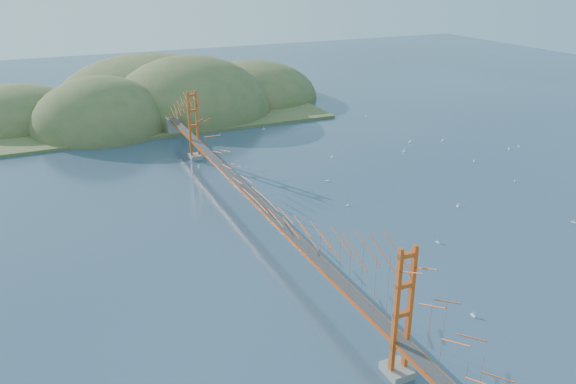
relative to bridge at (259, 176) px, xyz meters
name	(u,v)px	position (x,y,z in m)	size (l,w,h in m)	color
ground	(260,228)	(0.00, -0.18, -7.01)	(320.00, 320.00, 0.00)	#2D415A
bridge	(259,176)	(0.00, 0.00, 0.00)	(2.20, 94.40, 12.00)	gray
far_headlands	(159,108)	(2.21, 68.33, -7.01)	(84.00, 58.00, 25.00)	olive
sailboat_3	(332,157)	(21.53, 20.35, -6.86)	(0.60, 0.55, 0.68)	white
sailboat_12	(264,129)	(17.55, 41.82, -6.86)	(0.57, 0.50, 0.65)	white
sailboat_7	(404,151)	(34.69, 17.91, -6.86)	(0.55, 0.45, 0.65)	white
sailboat_0	(437,242)	(17.83, -12.82, -6.86)	(0.55, 0.59, 0.66)	white
sailboat_8	(474,161)	(42.36, 8.58, -6.86)	(0.61, 0.61, 0.64)	white
sailboat_10	(473,315)	(11.29, -26.41, -6.86)	(0.51, 0.60, 0.70)	white
sailboat_11	(519,146)	(55.59, 11.73, -6.86)	(0.62, 0.62, 0.70)	white
sailboat_9	(509,148)	(52.95, 11.40, -6.86)	(0.62, 0.62, 0.66)	white
sailboat_15	(366,116)	(41.61, 41.82, -6.87)	(0.49, 0.52, 0.59)	white
sailboat_14	(458,206)	(27.29, -5.24, -6.86)	(0.60, 0.60, 0.66)	white
sailboat_4	(515,181)	(41.65, -1.25, -6.87)	(0.52, 0.52, 0.56)	white
sailboat_17	(443,140)	(45.23, 20.32, -6.87)	(0.50, 0.42, 0.58)	white
sailboat_1	(327,180)	(15.52, 10.79, -6.85)	(0.67, 0.67, 0.72)	white
sailboat_5	(574,222)	(37.39, -15.61, -6.85)	(0.66, 0.66, 0.74)	white
sailboat_16	(348,205)	(13.58, 1.29, -6.87)	(0.50, 0.50, 0.56)	white
sailboat_extra_0	(410,142)	(39.04, 22.11, -6.85)	(0.63, 0.51, 0.73)	white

